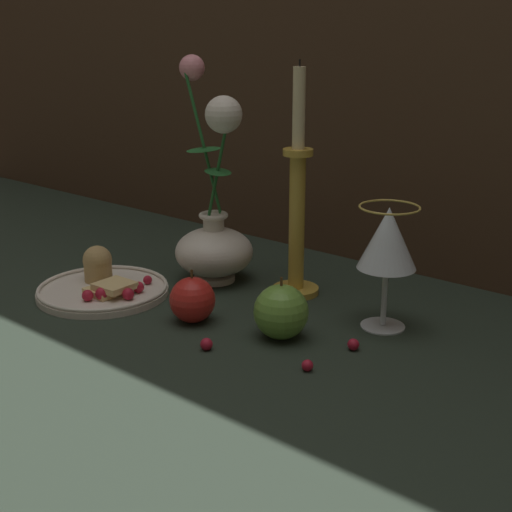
{
  "coord_description": "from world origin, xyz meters",
  "views": [
    {
      "loc": [
        0.64,
        -0.75,
        0.41
      ],
      "look_at": [
        0.03,
        -0.02,
        0.1
      ],
      "focal_mm": 50.0,
      "sensor_mm": 36.0,
      "label": 1
    }
  ],
  "objects": [
    {
      "name": "wine_glass",
      "position": [
        0.18,
        0.08,
        0.13
      ],
      "size": [
        0.08,
        0.08,
        0.18
      ],
      "color": "silver",
      "rests_on": "ground_plane"
    },
    {
      "name": "berry_near_plate",
      "position": [
        0.19,
        -0.01,
        0.01
      ],
      "size": [
        0.02,
        0.02,
        0.02
      ],
      "primitive_type": "sphere",
      "color": "#AD192D",
      "rests_on": "ground_plane"
    },
    {
      "name": "plate_with_pastries",
      "position": [
        -0.23,
        -0.09,
        0.01
      ],
      "size": [
        0.21,
        0.21,
        0.07
      ],
      "color": "silver",
      "rests_on": "ground_plane"
    },
    {
      "name": "berry_by_glass_stem",
      "position": [
        0.04,
        -0.13,
        0.01
      ],
      "size": [
        0.02,
        0.02,
        0.02
      ],
      "primitive_type": "sphere",
      "color": "#AD192D",
      "rests_on": "ground_plane"
    },
    {
      "name": "berry_front_center",
      "position": [
        0.18,
        -0.1,
        0.01
      ],
      "size": [
        0.01,
        0.01,
        0.01
      ],
      "primitive_type": "sphere",
      "color": "#AD192D",
      "rests_on": "ground_plane"
    },
    {
      "name": "apple_beside_vase",
      "position": [
        0.09,
        -0.04,
        0.04
      ],
      "size": [
        0.08,
        0.08,
        0.09
      ],
      "color": "#669938",
      "rests_on": "ground_plane"
    },
    {
      "name": "candlestick",
      "position": [
        0.01,
        0.11,
        0.13
      ],
      "size": [
        0.07,
        0.07,
        0.36
      ],
      "color": "gold",
      "rests_on": "ground_plane"
    },
    {
      "name": "apple_near_glass",
      "position": [
        -0.04,
        -0.08,
        0.03
      ],
      "size": [
        0.07,
        0.07,
        0.08
      ],
      "color": "red",
      "rests_on": "ground_plane"
    },
    {
      "name": "vase",
      "position": [
        -0.13,
        0.07,
        0.09
      ],
      "size": [
        0.14,
        0.13,
        0.36
      ],
      "color": "silver",
      "rests_on": "ground_plane"
    },
    {
      "name": "ground_plane",
      "position": [
        0.0,
        0.0,
        0.0
      ],
      "size": [
        2.4,
        2.4,
        0.0
      ],
      "primitive_type": "plane",
      "color": "#232D23",
      "rests_on": "ground"
    }
  ]
}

